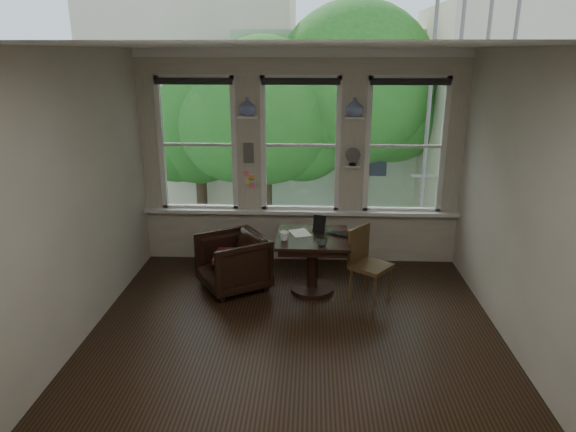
# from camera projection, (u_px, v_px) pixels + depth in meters

# --- Properties ---
(ground) EXTENTS (4.50, 4.50, 0.00)m
(ground) POSITION_uv_depth(u_px,v_px,m) (294.00, 337.00, 5.56)
(ground) COLOR black
(ground) RESTS_ON ground
(ceiling) EXTENTS (4.50, 4.50, 0.00)m
(ceiling) POSITION_uv_depth(u_px,v_px,m) (295.00, 45.00, 4.65)
(ceiling) COLOR silver
(ceiling) RESTS_ON ground
(wall_back) EXTENTS (4.50, 0.00, 4.50)m
(wall_back) POSITION_uv_depth(u_px,v_px,m) (300.00, 159.00, 7.24)
(wall_back) COLOR beige
(wall_back) RESTS_ON ground
(wall_front) EXTENTS (4.50, 0.00, 4.50)m
(wall_front) POSITION_uv_depth(u_px,v_px,m) (281.00, 314.00, 2.96)
(wall_front) COLOR beige
(wall_front) RESTS_ON ground
(wall_left) EXTENTS (0.00, 4.50, 4.50)m
(wall_left) POSITION_uv_depth(u_px,v_px,m) (74.00, 201.00, 5.20)
(wall_left) COLOR beige
(wall_left) RESTS_ON ground
(wall_right) EXTENTS (0.00, 4.50, 4.50)m
(wall_right) POSITION_uv_depth(u_px,v_px,m) (525.00, 207.00, 5.00)
(wall_right) COLOR beige
(wall_right) RESTS_ON ground
(window_left) EXTENTS (1.10, 0.12, 1.90)m
(window_left) POSITION_uv_depth(u_px,v_px,m) (198.00, 144.00, 7.25)
(window_left) COLOR white
(window_left) RESTS_ON ground
(window_center) EXTENTS (1.10, 0.12, 1.90)m
(window_center) POSITION_uv_depth(u_px,v_px,m) (301.00, 145.00, 7.18)
(window_center) COLOR white
(window_center) RESTS_ON ground
(window_right) EXTENTS (1.10, 0.12, 1.90)m
(window_right) POSITION_uv_depth(u_px,v_px,m) (405.00, 146.00, 7.12)
(window_right) COLOR white
(window_right) RESTS_ON ground
(shelf_left) EXTENTS (0.26, 0.16, 0.03)m
(shelf_left) POSITION_uv_depth(u_px,v_px,m) (248.00, 117.00, 7.00)
(shelf_left) COLOR white
(shelf_left) RESTS_ON ground
(shelf_right) EXTENTS (0.26, 0.16, 0.03)m
(shelf_right) POSITION_uv_depth(u_px,v_px,m) (354.00, 118.00, 6.93)
(shelf_right) COLOR white
(shelf_right) RESTS_ON ground
(intercom) EXTENTS (0.14, 0.06, 0.28)m
(intercom) POSITION_uv_depth(u_px,v_px,m) (249.00, 153.00, 7.18)
(intercom) COLOR #59544F
(intercom) RESTS_ON ground
(sticky_notes) EXTENTS (0.16, 0.01, 0.24)m
(sticky_notes) POSITION_uv_depth(u_px,v_px,m) (249.00, 177.00, 7.29)
(sticky_notes) COLOR pink
(sticky_notes) RESTS_ON ground
(desk_fan) EXTENTS (0.20, 0.20, 0.24)m
(desk_fan) POSITION_uv_depth(u_px,v_px,m) (353.00, 159.00, 7.09)
(desk_fan) COLOR #59544F
(desk_fan) RESTS_ON ground
(vase_left) EXTENTS (0.24, 0.24, 0.25)m
(vase_left) POSITION_uv_depth(u_px,v_px,m) (247.00, 107.00, 6.96)
(vase_left) COLOR silver
(vase_left) RESTS_ON shelf_left
(vase_right) EXTENTS (0.24, 0.24, 0.25)m
(vase_right) POSITION_uv_depth(u_px,v_px,m) (355.00, 107.00, 6.89)
(vase_right) COLOR silver
(vase_right) RESTS_ON shelf_right
(table) EXTENTS (0.90, 0.90, 0.75)m
(table) POSITION_uv_depth(u_px,v_px,m) (312.00, 264.00, 6.52)
(table) COLOR black
(table) RESTS_ON ground
(armchair_left) EXTENTS (1.09, 1.08, 0.73)m
(armchair_left) POSITION_uv_depth(u_px,v_px,m) (233.00, 262.00, 6.60)
(armchair_left) COLOR black
(armchair_left) RESTS_ON ground
(cushion_red) EXTENTS (0.45, 0.45, 0.06)m
(cushion_red) POSITION_uv_depth(u_px,v_px,m) (233.00, 256.00, 6.58)
(cushion_red) COLOR maroon
(cushion_red) RESTS_ON armchair_left
(side_chair_right) EXTENTS (0.59, 0.59, 0.92)m
(side_chair_right) POSITION_uv_depth(u_px,v_px,m) (371.00, 266.00, 6.25)
(side_chair_right) COLOR #443018
(side_chair_right) RESTS_ON ground
(laptop) EXTENTS (0.39, 0.36, 0.03)m
(laptop) POSITION_uv_depth(u_px,v_px,m) (337.00, 234.00, 6.43)
(laptop) COLOR black
(laptop) RESTS_ON table
(mug) EXTENTS (0.13, 0.13, 0.10)m
(mug) POSITION_uv_depth(u_px,v_px,m) (284.00, 236.00, 6.26)
(mug) COLOR white
(mug) RESTS_ON table
(drinking_glass) EXTENTS (0.15, 0.15, 0.11)m
(drinking_glass) POSITION_uv_depth(u_px,v_px,m) (322.00, 241.00, 6.07)
(drinking_glass) COLOR white
(drinking_glass) RESTS_ON table
(tablet) EXTENTS (0.18, 0.12, 0.22)m
(tablet) POSITION_uv_depth(u_px,v_px,m) (319.00, 224.00, 6.52)
(tablet) COLOR black
(tablet) RESTS_ON table
(papers) EXTENTS (0.31, 0.36, 0.00)m
(papers) POSITION_uv_depth(u_px,v_px,m) (300.00, 233.00, 6.52)
(papers) COLOR silver
(papers) RESTS_ON table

